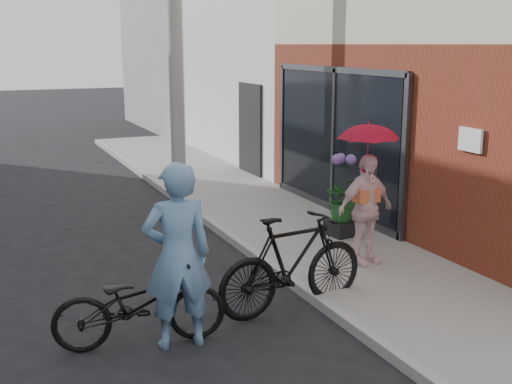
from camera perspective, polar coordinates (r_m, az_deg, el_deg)
ground at (r=7.22m, az=-0.70°, el=-11.54°), size 80.00×80.00×0.00m
sidewalk at (r=9.76m, az=5.97°, el=-4.59°), size 2.20×24.00×0.12m
curb at (r=9.26m, az=-0.29°, el=-5.51°), size 0.12×24.00×0.12m
plaster_building at (r=17.96m, az=9.29°, el=14.44°), size 8.00×6.00×7.00m
east_building_far at (r=24.12m, az=-0.13°, el=14.20°), size 8.00×8.00×7.00m
utility_pole at (r=12.60m, az=-7.25°, el=15.18°), size 0.28×0.28×7.00m
officer at (r=6.43m, az=-6.98°, el=-5.67°), size 0.73×0.52×1.91m
bike_left at (r=6.66m, az=-10.30°, el=-9.68°), size 1.81×0.87×0.91m
bike_right at (r=7.34m, az=3.28°, el=-6.32°), size 1.95×0.74×1.15m
kimono_woman at (r=8.62m, az=9.69°, el=-1.53°), size 0.91×0.46×1.49m
parasol at (r=8.42m, az=9.97°, el=5.60°), size 0.77×0.77×0.68m
planter at (r=10.01m, az=7.67°, el=-3.16°), size 0.48×0.48×0.23m
potted_plant at (r=9.89m, az=7.75°, el=-0.62°), size 0.62×0.53×0.68m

